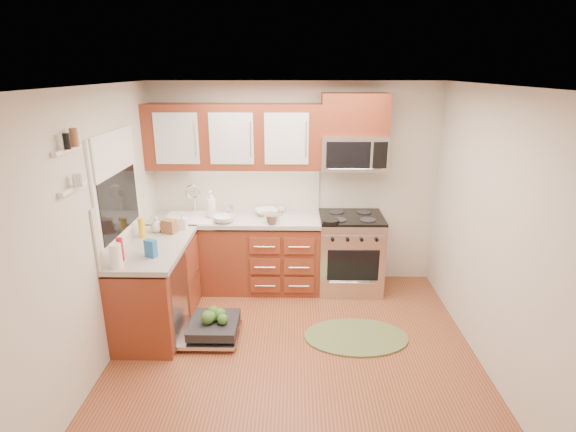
{
  "coord_description": "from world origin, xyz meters",
  "views": [
    {
      "loc": [
        -0.0,
        -3.69,
        2.63
      ],
      "look_at": [
        -0.07,
        0.85,
        1.14
      ],
      "focal_mm": 28.0,
      "sensor_mm": 36.0,
      "label": 1
    }
  ],
  "objects_px": {
    "stock_pot": "(272,219)",
    "cutting_board": "(271,214)",
    "upper_cabinets": "(233,137)",
    "paper_towel_roll": "(116,256)",
    "skillet": "(330,221)",
    "microwave": "(353,152)",
    "rug": "(356,337)",
    "range": "(350,253)",
    "bowl_a": "(266,212)",
    "sink": "(192,227)",
    "dishwasher": "(211,329)",
    "bowl_b": "(223,219)",
    "cup": "(281,209)"
  },
  "relations": [
    {
      "from": "sink",
      "to": "cup",
      "type": "height_order",
      "value": "cup"
    },
    {
      "from": "stock_pot",
      "to": "sink",
      "type": "bearing_deg",
      "value": 168.53
    },
    {
      "from": "range",
      "to": "rug",
      "type": "relative_size",
      "value": 0.89
    },
    {
      "from": "rug",
      "to": "cutting_board",
      "type": "bearing_deg",
      "value": 126.92
    },
    {
      "from": "bowl_a",
      "to": "upper_cabinets",
      "type": "bearing_deg",
      "value": 175.6
    },
    {
      "from": "dishwasher",
      "to": "rug",
      "type": "xyz_separation_m",
      "value": [
        1.49,
        0.01,
        -0.09
      ]
    },
    {
      "from": "sink",
      "to": "cutting_board",
      "type": "bearing_deg",
      "value": 7.77
    },
    {
      "from": "upper_cabinets",
      "to": "microwave",
      "type": "distance_m",
      "value": 1.42
    },
    {
      "from": "sink",
      "to": "skillet",
      "type": "height_order",
      "value": "skillet"
    },
    {
      "from": "dishwasher",
      "to": "cutting_board",
      "type": "distance_m",
      "value": 1.6
    },
    {
      "from": "dishwasher",
      "to": "rug",
      "type": "bearing_deg",
      "value": 0.43
    },
    {
      "from": "dishwasher",
      "to": "bowl_a",
      "type": "height_order",
      "value": "bowl_a"
    },
    {
      "from": "sink",
      "to": "bowl_a",
      "type": "distance_m",
      "value": 0.92
    },
    {
      "from": "range",
      "to": "skillet",
      "type": "bearing_deg",
      "value": -138.24
    },
    {
      "from": "rug",
      "to": "skillet",
      "type": "relative_size",
      "value": 4.99
    },
    {
      "from": "dishwasher",
      "to": "paper_towel_roll",
      "type": "height_order",
      "value": "paper_towel_roll"
    },
    {
      "from": "bowl_a",
      "to": "microwave",
      "type": "bearing_deg",
      "value": 0.21
    },
    {
      "from": "microwave",
      "to": "bowl_b",
      "type": "xyz_separation_m",
      "value": [
        -1.51,
        -0.3,
        -0.74
      ]
    },
    {
      "from": "range",
      "to": "paper_towel_roll",
      "type": "relative_size",
      "value": 4.2
    },
    {
      "from": "microwave",
      "to": "upper_cabinets",
      "type": "bearing_deg",
      "value": 178.98
    },
    {
      "from": "microwave",
      "to": "cutting_board",
      "type": "distance_m",
      "value": 1.24
    },
    {
      "from": "skillet",
      "to": "microwave",
      "type": "bearing_deg",
      "value": 52.88
    },
    {
      "from": "microwave",
      "to": "bowl_a",
      "type": "xyz_separation_m",
      "value": [
        -1.03,
        -0.0,
        -0.74
      ]
    },
    {
      "from": "microwave",
      "to": "paper_towel_roll",
      "type": "xyz_separation_m",
      "value": [
        -2.28,
        -1.57,
        -0.66
      ]
    },
    {
      "from": "bowl_a",
      "to": "cup",
      "type": "height_order",
      "value": "cup"
    },
    {
      "from": "microwave",
      "to": "paper_towel_roll",
      "type": "bearing_deg",
      "value": -145.48
    },
    {
      "from": "microwave",
      "to": "skillet",
      "type": "height_order",
      "value": "microwave"
    },
    {
      "from": "paper_towel_roll",
      "to": "upper_cabinets",
      "type": "bearing_deg",
      "value": 61.22
    },
    {
      "from": "cutting_board",
      "to": "bowl_b",
      "type": "height_order",
      "value": "bowl_b"
    },
    {
      "from": "dishwasher",
      "to": "skillet",
      "type": "bearing_deg",
      "value": 34.93
    },
    {
      "from": "sink",
      "to": "skillet",
      "type": "relative_size",
      "value": 2.9
    },
    {
      "from": "upper_cabinets",
      "to": "range",
      "type": "relative_size",
      "value": 2.16
    },
    {
      "from": "upper_cabinets",
      "to": "bowl_a",
      "type": "xyz_separation_m",
      "value": [
        0.37,
        -0.03,
        -0.92
      ]
    },
    {
      "from": "sink",
      "to": "dishwasher",
      "type": "distance_m",
      "value": 1.38
    },
    {
      "from": "range",
      "to": "stock_pot",
      "type": "relative_size",
      "value": 5.25
    },
    {
      "from": "dishwasher",
      "to": "bowl_b",
      "type": "distance_m",
      "value": 1.28
    },
    {
      "from": "microwave",
      "to": "bowl_a",
      "type": "distance_m",
      "value": 1.27
    },
    {
      "from": "stock_pot",
      "to": "cutting_board",
      "type": "height_order",
      "value": "stock_pot"
    },
    {
      "from": "bowl_b",
      "to": "bowl_a",
      "type": "bearing_deg",
      "value": 31.53
    },
    {
      "from": "rug",
      "to": "cup",
      "type": "xyz_separation_m",
      "value": [
        -0.81,
        1.34,
        0.96
      ]
    },
    {
      "from": "sink",
      "to": "skillet",
      "type": "xyz_separation_m",
      "value": [
        1.65,
        -0.24,
        0.17
      ]
    },
    {
      "from": "upper_cabinets",
      "to": "cutting_board",
      "type": "distance_m",
      "value": 1.03
    },
    {
      "from": "sink",
      "to": "bowl_b",
      "type": "relative_size",
      "value": 2.5
    },
    {
      "from": "range",
      "to": "cutting_board",
      "type": "xyz_separation_m",
      "value": [
        -0.98,
        0.12,
        0.46
      ]
    },
    {
      "from": "paper_towel_roll",
      "to": "bowl_b",
      "type": "relative_size",
      "value": 0.91
    },
    {
      "from": "upper_cabinets",
      "to": "paper_towel_roll",
      "type": "distance_m",
      "value": 2.0
    },
    {
      "from": "sink",
      "to": "stock_pot",
      "type": "xyz_separation_m",
      "value": [
        0.99,
        -0.2,
        0.18
      ]
    },
    {
      "from": "sink",
      "to": "paper_towel_roll",
      "type": "distance_m",
      "value": 1.5
    },
    {
      "from": "stock_pot",
      "to": "paper_towel_roll",
      "type": "distance_m",
      "value": 1.82
    },
    {
      "from": "rug",
      "to": "paper_towel_roll",
      "type": "distance_m",
      "value": 2.48
    }
  ]
}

